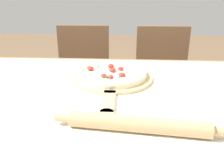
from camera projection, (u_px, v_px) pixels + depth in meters
dining_table at (114, 115)px, 0.97m from camera, size 1.44×0.87×0.76m
towel_cloth at (114, 91)px, 0.94m from camera, size 1.36×0.79×0.00m
pizza_peel at (112, 79)px, 1.03m from camera, size 0.35×0.52×0.01m
pizza at (112, 73)px, 1.04m from camera, size 0.30×0.30×0.04m
rolling_pin at (138, 124)px, 0.66m from camera, size 0.48×0.09×0.05m
chair_left at (83, 77)px, 1.77m from camera, size 0.41×0.41×0.88m
chair_right at (162, 79)px, 1.74m from camera, size 0.41×0.41×0.88m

